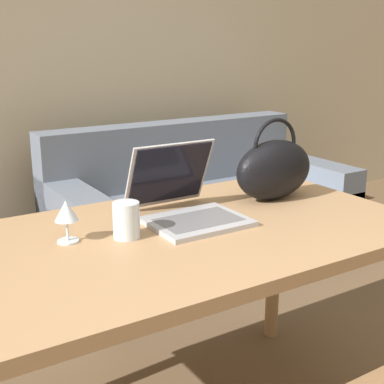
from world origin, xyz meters
name	(u,v)px	position (x,y,z in m)	size (l,w,h in m)	color
dining_table	(181,257)	(0.09, 0.66, 0.67)	(1.52, 0.84, 0.76)	#A87F56
couch	(199,215)	(1.01, 1.98, 0.28)	(1.78, 0.94, 0.82)	slate
laptop	(184,198)	(0.17, 0.77, 0.82)	(0.31, 0.36, 0.24)	#ADADB2
drinking_glass	(126,220)	(-0.08, 0.70, 0.81)	(0.08, 0.08, 0.11)	silver
wine_glass	(66,213)	(-0.24, 0.76, 0.85)	(0.07, 0.07, 0.13)	silver
handbag	(274,169)	(0.55, 0.78, 0.87)	(0.33, 0.15, 0.30)	black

